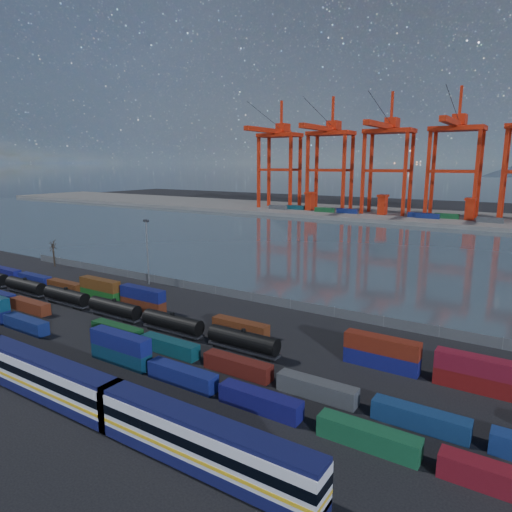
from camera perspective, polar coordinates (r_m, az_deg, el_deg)
The scene contains 14 objects.
ground at distance 82.17m, azimuth -11.60°, elevation -10.40°, with size 700.00×700.00×0.00m, color black.
harbor_water at distance 170.57m, azimuth 13.79°, elevation 0.94°, with size 700.00×700.00×0.00m, color #33414A.
far_quay at distance 270.98m, azimuth 21.17°, elevation 4.53°, with size 700.00×70.00×2.00m, color #514F4C.
passenger_train at distance 67.28m, azimuth -24.83°, elevation -13.70°, with size 79.16×3.35×5.75m.
container_row_south at distance 91.46m, azimuth -25.57°, elevation -7.76°, with size 139.75×2.29×4.88m.
container_row_mid at distance 71.48m, azimuth -5.78°, elevation -12.42°, with size 141.06×2.25×4.78m.
container_row_north at distance 86.76m, azimuth -5.34°, elevation -7.54°, with size 140.47×2.29×4.88m.
tanker_string at distance 101.26m, azimuth -20.09°, elevation -5.45°, with size 90.59×2.81×4.02m.
waterfront_fence at distance 102.44m, azimuth -0.61°, elevation -5.13°, with size 160.12×0.12×2.20m.
bare_tree at distance 148.38m, azimuth -23.98°, elevation 0.32°, with size 2.20×2.15×8.18m.
yard_light_mast at distance 117.89m, azimuth -13.43°, elevation 0.92°, with size 1.60×0.40×16.60m.
gantry_cranes at distance 264.61m, azimuth 19.88°, elevation 13.44°, with size 201.51×50.91×68.94m.
quay_containers at distance 259.13m, azimuth 18.15°, elevation 4.96°, with size 172.58×10.99×2.60m.
straddle_carriers at distance 261.10m, azimuth 20.28°, elevation 5.87°, with size 140.00×7.00×11.10m.
Camera 1 is at (54.09, -53.90, 30.36)m, focal length 32.00 mm.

